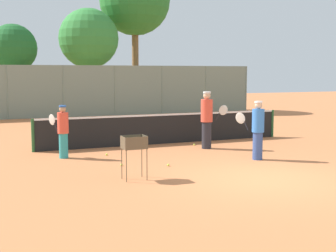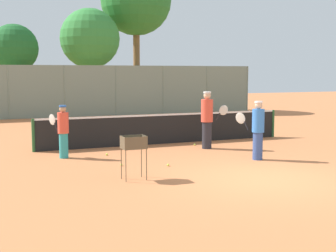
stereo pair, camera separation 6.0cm
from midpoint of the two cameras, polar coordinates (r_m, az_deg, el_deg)
ground_plane at (r=11.45m, az=11.54°, el=-6.42°), size 80.00×80.00×0.00m
tennis_net at (r=16.71m, az=-0.43°, el=-0.27°), size 9.29×0.10×1.07m
back_fence at (r=27.49m, az=-9.59°, el=4.24°), size 21.25×0.08×2.95m
tree_0 at (r=32.17m, az=-4.12°, el=15.04°), size 4.72×4.72×9.71m
tree_1 at (r=29.58m, az=-9.70°, el=10.44°), size 3.66×3.66×6.45m
tree_2 at (r=28.56m, az=-18.45°, el=8.88°), size 2.76×2.76×5.31m
player_white_outfit at (r=13.86m, az=10.75°, el=-0.41°), size 0.67×0.74×1.72m
player_red_cap at (r=15.65m, az=4.65°, el=0.84°), size 0.75×0.74×1.91m
player_yellow_shirt at (r=14.22m, az=-12.81°, el=-0.56°), size 0.52×0.80×1.58m
ball_cart at (r=11.11m, az=-4.35°, el=-2.46°), size 0.56×0.41×1.05m
tennis_ball_0 at (r=12.79m, az=-0.09°, el=-4.76°), size 0.07×0.07×0.07m
tennis_ball_1 at (r=16.36m, az=3.11°, el=-2.28°), size 0.07×0.07×0.07m
tennis_ball_2 at (r=14.51m, az=-7.61°, el=-3.46°), size 0.07×0.07×0.07m
tennis_ball_3 at (r=12.88m, az=-5.82°, el=-4.72°), size 0.07×0.07×0.07m
parked_car at (r=33.09m, az=-2.06°, el=3.29°), size 4.20×1.70×1.60m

